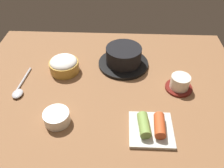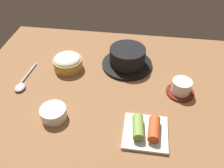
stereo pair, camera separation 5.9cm
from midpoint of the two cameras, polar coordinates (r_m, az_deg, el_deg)
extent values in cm
cube|color=brown|center=(85.54, 0.85, -1.06)|extent=(100.00, 76.00, 2.00)
cylinder|color=black|center=(94.38, 5.45, 4.71)|extent=(19.79, 19.79, 1.12)
cylinder|color=black|center=(92.09, 5.61, 6.65)|extent=(13.79, 13.79, 6.70)
cylinder|color=#D15619|center=(90.39, 5.74, 8.23)|extent=(12.14, 12.14, 0.60)
cylinder|color=#B78C38|center=(92.68, -8.78, 4.79)|extent=(11.15, 11.15, 4.25)
ellipsoid|color=white|center=(91.44, -8.92, 5.85)|extent=(10.26, 10.26, 3.90)
cylinder|color=maroon|center=(86.16, 18.00, -1.95)|extent=(9.51, 9.51, 0.80)
cylinder|color=silver|center=(84.39, 18.38, -0.61)|extent=(6.62, 6.62, 4.65)
cylinder|color=#C6D18C|center=(83.11, 18.68, 0.42)|extent=(5.63, 5.63, 0.40)
cube|color=silver|center=(71.59, 10.49, -11.54)|extent=(12.97, 12.97, 1.00)
cylinder|color=#7A9E47|center=(69.75, 8.82, -10.34)|extent=(3.93, 8.04, 3.24)
cylinder|color=#C64C23|center=(70.18, 12.57, -10.64)|extent=(3.62, 7.93, 3.24)
cylinder|color=white|center=(74.80, -11.74, -6.99)|extent=(7.98, 7.98, 3.84)
cylinder|color=#386B2D|center=(73.61, -11.91, -6.16)|extent=(6.54, 6.54, 0.50)
cylinder|color=#B7B7BC|center=(93.60, -18.15, 2.02)|extent=(1.94, 14.61, 0.80)
ellipsoid|color=#B7B7BC|center=(88.35, -19.58, -0.85)|extent=(3.60, 4.68, 1.26)
camera|label=1|loc=(0.03, -87.90, 1.87)|focal=37.83mm
camera|label=2|loc=(0.03, 92.10, -1.87)|focal=37.83mm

